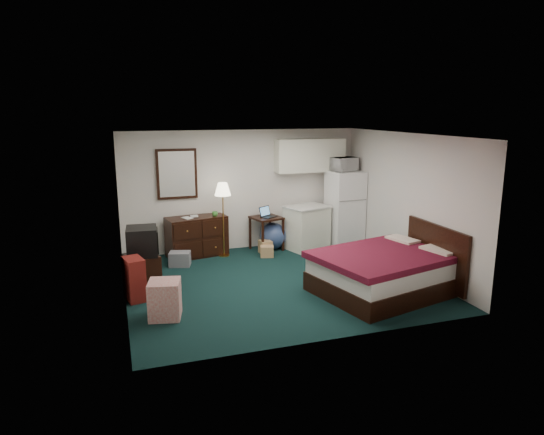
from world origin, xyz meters
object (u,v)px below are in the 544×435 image
object	(u,v)px
floor_lamp	(223,220)
tv_stand	(142,270)
fridge	(344,209)
dresser	(197,236)
suitcase	(134,279)
kitchen_counter	(307,228)
bed	(383,273)
desk	(266,233)

from	to	relation	value
floor_lamp	tv_stand	xyz separation A→B (m)	(-1.68, -1.16, -0.49)
floor_lamp	fridge	bearing A→B (deg)	-1.11
dresser	suitcase	distance (m)	2.43
kitchen_counter	suitcase	size ratio (longest dim) A/B	1.32
floor_lamp	bed	distance (m)	3.45
dresser	bed	xyz separation A→B (m)	(2.52, -2.98, -0.08)
kitchen_counter	tv_stand	distance (m)	3.65
fridge	floor_lamp	bearing A→B (deg)	175.74
dresser	desk	xyz separation A→B (m)	(1.46, -0.05, -0.05)
bed	suitcase	bearing A→B (deg)	152.66
kitchen_counter	suitcase	xyz separation A→B (m)	(-3.62, -1.81, -0.11)
dresser	tv_stand	world-z (taller)	dresser
floor_lamp	tv_stand	world-z (taller)	floor_lamp
bed	tv_stand	xyz separation A→B (m)	(-3.69, 1.62, -0.07)
desk	kitchen_counter	bearing A→B (deg)	-27.46
dresser	desk	size ratio (longest dim) A/B	1.66
fridge	desk	bearing A→B (deg)	170.12
floor_lamp	suitcase	xyz separation A→B (m)	(-1.83, -1.84, -0.41)
desk	tv_stand	xyz separation A→B (m)	(-2.63, -1.31, -0.10)
floor_lamp	desk	size ratio (longest dim) A/B	2.10
floor_lamp	suitcase	size ratio (longest dim) A/B	2.21
dresser	fridge	size ratio (longest dim) A/B	0.72
dresser	suitcase	world-z (taller)	dresser
bed	suitcase	world-z (taller)	suitcase
tv_stand	floor_lamp	bearing A→B (deg)	19.83
desk	fridge	distance (m)	1.78
tv_stand	suitcase	size ratio (longest dim) A/B	0.82
dresser	suitcase	xyz separation A→B (m)	(-1.32, -2.04, -0.06)
dresser	kitchen_counter	distance (m)	2.31
bed	fridge	bearing A→B (deg)	62.91
bed	suitcase	xyz separation A→B (m)	(-3.83, 0.93, 0.01)
desk	dresser	bearing A→B (deg)	162.97
tv_stand	fridge	bearing A→B (deg)	-0.45
desk	fridge	world-z (taller)	fridge
tv_stand	suitcase	distance (m)	0.70
bed	kitchen_counter	bearing A→B (deg)	80.82
dresser	bed	world-z (taller)	dresser
tv_stand	desk	bearing A→B (deg)	11.67
dresser	fridge	distance (m)	3.20
desk	kitchen_counter	size ratio (longest dim) A/B	0.80
floor_lamp	tv_stand	distance (m)	2.10
dresser	fridge	xyz separation A→B (m)	(3.17, -0.25, 0.41)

